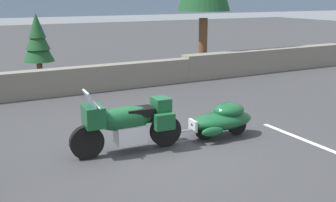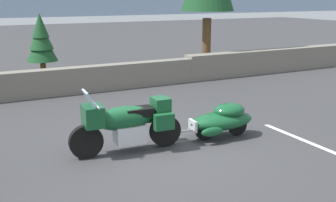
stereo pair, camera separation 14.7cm
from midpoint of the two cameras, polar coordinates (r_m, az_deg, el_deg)
ground_plane at (r=8.36m, az=-0.71°, el=-6.85°), size 80.00×80.00×0.00m
stone_guard_wall at (r=13.56m, az=-10.16°, el=3.22°), size 24.00×0.61×0.94m
touring_motorcycle at (r=8.10m, az=-5.31°, el=-2.96°), size 2.31×0.83×1.33m
car_shaped_trailer at (r=9.05m, az=8.04°, el=-2.57°), size 2.22×0.82×0.76m
pine_tree_secondary at (r=15.05m, az=-17.06°, el=8.19°), size 1.07×1.07×2.49m
parking_stripe_marker at (r=9.03m, az=21.47°, el=-6.22°), size 0.12×3.60×0.01m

